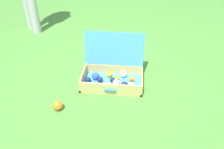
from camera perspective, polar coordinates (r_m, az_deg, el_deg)
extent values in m
plane|color=#4C8C38|center=(2.52, -1.74, -1.56)|extent=(16.00, 16.00, 0.00)
cube|color=#4799C6|center=(2.46, 0.00, -2.13)|extent=(0.62, 0.36, 0.03)
cube|color=tan|center=(2.48, -6.98, -0.74)|extent=(0.02, 0.36, 0.13)
cube|color=tan|center=(2.43, 7.13, -1.58)|extent=(0.02, 0.36, 0.13)
cube|color=tan|center=(2.30, -0.43, -3.62)|extent=(0.59, 0.02, 0.13)
cube|color=tan|center=(2.57, 0.39, 1.03)|extent=(0.59, 0.02, 0.13)
cube|color=#4799C6|center=(2.49, 0.51, 6.20)|extent=(0.62, 0.10, 0.35)
cube|color=teal|center=(2.28, -0.49, -3.80)|extent=(0.11, 0.02, 0.02)
sphere|color=navy|center=(2.45, -2.90, -1.21)|extent=(0.06, 0.06, 0.06)
sphere|color=white|center=(2.39, 1.03, -2.05)|extent=(0.07, 0.07, 0.07)
sphere|color=yellow|center=(2.52, -0.68, 0.00)|extent=(0.06, 0.06, 0.06)
sphere|color=navy|center=(2.45, -5.82, -1.32)|extent=(0.06, 0.06, 0.06)
sphere|color=orange|center=(2.46, 4.76, -1.12)|extent=(0.05, 0.05, 0.05)
sphere|color=navy|center=(2.36, 3.03, -2.59)|extent=(0.07, 0.07, 0.07)
sphere|color=navy|center=(2.44, 0.18, -1.36)|extent=(0.06, 0.06, 0.06)
sphere|color=yellow|center=(2.47, 1.10, -0.86)|extent=(0.06, 0.06, 0.06)
sphere|color=#D1B784|center=(2.34, -0.67, -2.79)|extent=(0.08, 0.08, 0.08)
sphere|color=blue|center=(2.48, -3.99, -0.40)|extent=(0.08, 0.08, 0.08)
sphere|color=white|center=(2.52, 2.80, 0.13)|extent=(0.07, 0.07, 0.07)
sphere|color=#D1B784|center=(2.38, 4.61, -2.55)|extent=(0.06, 0.06, 0.06)
sphere|color=orange|center=(2.20, -12.96, -7.30)|extent=(0.09, 0.09, 0.09)
cylinder|color=#B2B2B7|center=(3.78, -19.82, 16.11)|extent=(0.12, 0.12, 0.82)
cylinder|color=#B2B2B7|center=(3.62, -18.63, 15.57)|extent=(0.12, 0.12, 0.82)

